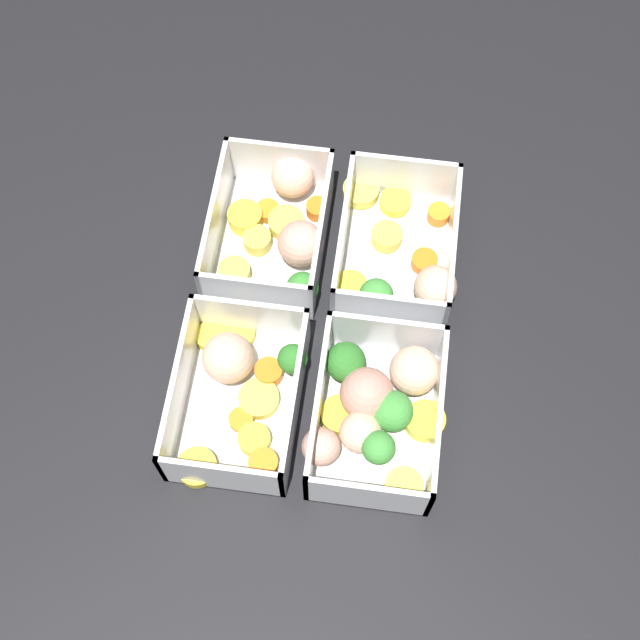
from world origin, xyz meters
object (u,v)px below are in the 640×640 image
(container_near_left, at_px, (376,408))
(container_near_right, at_px, (399,256))
(container_far_left, at_px, (239,387))
(container_far_right, at_px, (280,229))

(container_near_left, xyz_separation_m, container_near_right, (0.17, -0.01, -0.00))
(container_far_left, xyz_separation_m, container_far_right, (0.18, -0.01, 0.00))
(container_near_left, distance_m, container_near_right, 0.17)
(container_far_left, distance_m, container_far_right, 0.18)
(container_near_left, distance_m, container_far_left, 0.13)
(container_near_left, relative_size, container_far_right, 0.95)
(container_far_right, bearing_deg, container_near_left, -146.57)
(container_near_left, bearing_deg, container_far_right, 33.43)
(container_near_right, relative_size, container_far_right, 0.99)
(container_near_right, distance_m, container_far_right, 0.13)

